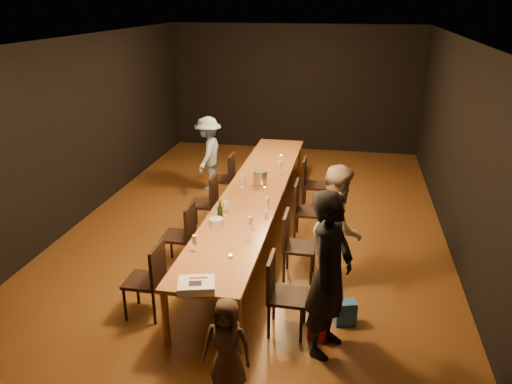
% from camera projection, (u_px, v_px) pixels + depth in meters
% --- Properties ---
extents(ground, '(10.00, 10.00, 0.00)m').
position_uv_depth(ground, '(254.00, 233.00, 8.06)').
color(ground, '#482712').
rests_on(ground, ground).
extents(room_shell, '(6.04, 10.04, 3.02)m').
position_uv_depth(room_shell, '(254.00, 106.00, 7.30)').
color(room_shell, black).
rests_on(room_shell, ground).
extents(table, '(0.90, 6.00, 0.75)m').
position_uv_depth(table, '(254.00, 193.00, 7.80)').
color(table, brown).
rests_on(table, ground).
extents(chair_right_0, '(0.42, 0.42, 0.93)m').
position_uv_depth(chair_right_0, '(287.00, 295.00, 5.54)').
color(chair_right_0, black).
rests_on(chair_right_0, ground).
extents(chair_right_1, '(0.42, 0.42, 0.93)m').
position_uv_depth(chair_right_1, '(299.00, 246.00, 6.64)').
color(chair_right_1, black).
rests_on(chair_right_1, ground).
extents(chair_right_2, '(0.42, 0.42, 0.93)m').
position_uv_depth(chair_right_2, '(308.00, 211.00, 7.74)').
color(chair_right_2, black).
rests_on(chair_right_2, ground).
extents(chair_right_3, '(0.42, 0.42, 0.93)m').
position_uv_depth(chair_right_3, '(315.00, 184.00, 8.84)').
color(chair_right_3, black).
rests_on(chair_right_3, ground).
extents(chair_left_0, '(0.42, 0.42, 0.93)m').
position_uv_depth(chair_left_0, '(144.00, 280.00, 5.85)').
color(chair_left_0, black).
rests_on(chair_left_0, ground).
extents(chair_left_1, '(0.42, 0.42, 0.93)m').
position_uv_depth(chair_left_1, '(178.00, 235.00, 6.94)').
color(chair_left_1, black).
rests_on(chair_left_1, ground).
extents(chair_left_2, '(0.42, 0.42, 0.93)m').
position_uv_depth(chair_left_2, '(203.00, 203.00, 8.04)').
color(chair_left_2, black).
rests_on(chair_left_2, ground).
extents(chair_left_3, '(0.42, 0.42, 0.93)m').
position_uv_depth(chair_left_3, '(222.00, 178.00, 9.14)').
color(chair_left_3, black).
rests_on(chair_left_3, ground).
extents(woman_birthday, '(0.63, 0.77, 1.83)m').
position_uv_depth(woman_birthday, '(330.00, 274.00, 5.10)').
color(woman_birthday, black).
rests_on(woman_birthday, ground).
extents(woman_tan, '(0.62, 0.80, 1.64)m').
position_uv_depth(woman_tan, '(338.00, 226.00, 6.38)').
color(woman_tan, '#C2A791').
rests_on(woman_tan, ground).
extents(man_blue, '(0.54, 0.94, 1.44)m').
position_uv_depth(man_blue, '(208.00, 153.00, 9.72)').
color(man_blue, '#7F9AC5').
rests_on(man_blue, ground).
extents(child, '(0.47, 0.31, 0.97)m').
position_uv_depth(child, '(227.00, 345.00, 4.73)').
color(child, '#402F24').
rests_on(child, ground).
extents(gift_bag_red, '(0.23, 0.18, 0.23)m').
position_uv_depth(gift_bag_red, '(318.00, 330.00, 5.52)').
color(gift_bag_red, red).
rests_on(gift_bag_red, ground).
extents(gift_bag_blue, '(0.27, 0.22, 0.30)m').
position_uv_depth(gift_bag_blue, '(345.00, 312.00, 5.78)').
color(gift_bag_blue, '#265CA8').
rests_on(gift_bag_blue, ground).
extents(birthday_cake, '(0.44, 0.39, 0.09)m').
position_uv_depth(birthday_cake, '(196.00, 285.00, 5.13)').
color(birthday_cake, white).
rests_on(birthday_cake, table).
extents(plate_stack, '(0.21, 0.21, 0.10)m').
position_uv_depth(plate_stack, '(216.00, 222.00, 6.55)').
color(plate_stack, silver).
rests_on(plate_stack, table).
extents(champagne_bottle, '(0.07, 0.07, 0.31)m').
position_uv_depth(champagne_bottle, '(220.00, 210.00, 6.66)').
color(champagne_bottle, black).
rests_on(champagne_bottle, table).
extents(ice_bucket, '(0.27, 0.27, 0.24)m').
position_uv_depth(ice_bucket, '(260.00, 178.00, 7.95)').
color(ice_bucket, '#AAABAF').
rests_on(ice_bucket, table).
extents(wineglass_0, '(0.06, 0.06, 0.21)m').
position_uv_depth(wineglass_0, '(195.00, 243.00, 5.87)').
color(wineglass_0, beige).
rests_on(wineglass_0, table).
extents(wineglass_1, '(0.06, 0.06, 0.21)m').
position_uv_depth(wineglass_1, '(250.00, 224.00, 6.38)').
color(wineglass_1, beige).
rests_on(wineglass_1, table).
extents(wineglass_2, '(0.06, 0.06, 0.21)m').
position_uv_depth(wineglass_2, '(226.00, 208.00, 6.85)').
color(wineglass_2, silver).
rests_on(wineglass_2, table).
extents(wineglass_3, '(0.06, 0.06, 0.21)m').
position_uv_depth(wineglass_3, '(267.00, 204.00, 6.99)').
color(wineglass_3, beige).
rests_on(wineglass_3, table).
extents(wineglass_4, '(0.06, 0.06, 0.21)m').
position_uv_depth(wineglass_4, '(242.00, 181.00, 7.86)').
color(wineglass_4, silver).
rests_on(wineglass_4, table).
extents(wineglass_5, '(0.06, 0.06, 0.21)m').
position_uv_depth(wineglass_5, '(280.00, 167.00, 8.51)').
color(wineglass_5, silver).
rests_on(wineglass_5, table).
extents(tealight_near, '(0.05, 0.05, 0.03)m').
position_uv_depth(tealight_near, '(231.00, 256.00, 5.76)').
color(tealight_near, '#B2B7B2').
rests_on(tealight_near, table).
extents(tealight_mid, '(0.05, 0.05, 0.03)m').
position_uv_depth(tealight_mid, '(265.00, 188.00, 7.82)').
color(tealight_mid, '#B2B7B2').
rests_on(tealight_mid, table).
extents(tealight_far, '(0.05, 0.05, 0.03)m').
position_uv_depth(tealight_far, '(281.00, 156.00, 9.41)').
color(tealight_far, '#B2B7B2').
rests_on(tealight_far, table).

